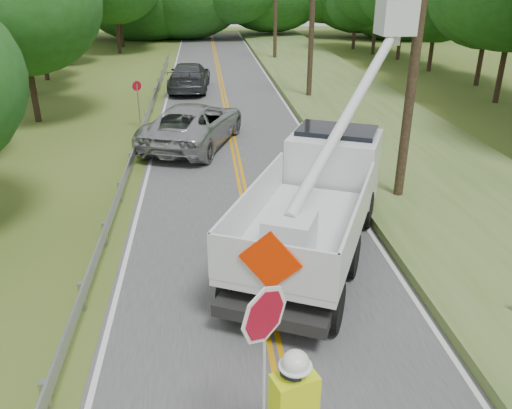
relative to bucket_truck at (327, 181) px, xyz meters
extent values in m
cube|color=#444447|center=(-2.06, 7.04, -1.67)|extent=(7.20, 96.00, 0.02)
cube|color=orange|center=(-2.16, 7.04, -1.66)|extent=(0.12, 96.00, 0.00)
cube|color=orange|center=(-1.96, 7.04, -1.66)|extent=(0.12, 96.00, 0.00)
cube|color=silver|center=(-5.51, 7.04, -1.66)|extent=(0.12, 96.00, 0.00)
cube|color=silver|center=(1.39, 7.04, -1.66)|extent=(0.12, 96.00, 0.00)
cube|color=#9C9FA3|center=(-6.16, -5.96, -1.33)|extent=(0.12, 0.14, 0.70)
cube|color=#9C9FA3|center=(-6.16, -2.96, -1.33)|extent=(0.12, 0.14, 0.70)
cube|color=#9C9FA3|center=(-6.16, 0.04, -1.33)|extent=(0.12, 0.14, 0.70)
cube|color=#9C9FA3|center=(-6.16, 3.04, -1.33)|extent=(0.12, 0.14, 0.70)
cube|color=#9C9FA3|center=(-6.16, 6.04, -1.33)|extent=(0.12, 0.14, 0.70)
cube|color=#9C9FA3|center=(-6.16, 9.04, -1.33)|extent=(0.12, 0.14, 0.70)
cube|color=#9C9FA3|center=(-6.16, 12.04, -1.33)|extent=(0.12, 0.14, 0.70)
cube|color=#9C9FA3|center=(-6.16, 15.04, -1.33)|extent=(0.12, 0.14, 0.70)
cube|color=#9C9FA3|center=(-6.16, 18.04, -1.33)|extent=(0.12, 0.14, 0.70)
cube|color=#9C9FA3|center=(-6.16, 21.04, -1.33)|extent=(0.12, 0.14, 0.70)
cube|color=#9C9FA3|center=(-6.16, 24.04, -1.33)|extent=(0.12, 0.14, 0.70)
cube|color=#9C9FA3|center=(-6.16, 27.04, -1.33)|extent=(0.12, 0.14, 0.70)
cube|color=#9C9FA3|center=(-6.16, 30.04, -1.33)|extent=(0.12, 0.14, 0.70)
cube|color=#9C9FA3|center=(-6.06, 8.04, -1.08)|extent=(0.05, 48.00, 0.34)
cylinder|color=black|center=(2.94, 2.04, 3.32)|extent=(0.30, 0.30, 10.00)
cylinder|color=black|center=(2.94, 17.04, 3.32)|extent=(0.30, 0.30, 10.00)
cube|color=#49672A|center=(5.04, 7.04, -1.53)|extent=(7.00, 96.00, 0.30)
cylinder|color=#332319|center=(-11.75, 13.70, -0.01)|extent=(0.32, 0.32, 3.34)
ellipsoid|color=#1E4B13|center=(-11.75, 13.70, 4.08)|extent=(7.80, 7.80, 6.87)
cylinder|color=#332319|center=(-13.86, 20.48, -0.36)|extent=(0.32, 0.32, 2.64)
ellipsoid|color=#1E4B13|center=(-13.86, 20.48, 2.87)|extent=(6.16, 6.16, 5.42)
cylinder|color=#332319|center=(-14.29, 25.15, -0.56)|extent=(0.32, 0.32, 2.25)
ellipsoid|color=#1E4B13|center=(-14.29, 25.15, 2.19)|extent=(5.24, 5.24, 4.61)
cylinder|color=#332319|center=(-14.31, 31.71, -0.41)|extent=(0.32, 0.32, 2.55)
ellipsoid|color=#1E4B13|center=(-14.31, 31.71, 2.70)|extent=(5.94, 5.94, 5.23)
cylinder|color=#332319|center=(-11.03, 38.10, 0.18)|extent=(0.32, 0.32, 3.73)
cylinder|color=#332319|center=(-11.36, 42.74, 0.14)|extent=(0.32, 0.32, 3.65)
cylinder|color=#332319|center=(13.71, 15.32, 0.38)|extent=(0.32, 0.32, 4.13)
cylinder|color=#332319|center=(15.05, 20.20, 0.01)|extent=(0.32, 0.32, 3.38)
cylinder|color=#332319|center=(14.10, 25.81, -0.14)|extent=(0.32, 0.32, 3.07)
cylinder|color=#332319|center=(13.76, 31.70, 0.07)|extent=(0.32, 0.32, 3.50)
cylinder|color=#332319|center=(12.59, 35.09, 0.14)|extent=(0.32, 0.32, 3.65)
cylinder|color=#332319|center=(11.72, 38.66, -0.43)|extent=(0.32, 0.32, 2.50)
ellipsoid|color=#1E4B13|center=(11.72, 38.66, 2.63)|extent=(5.83, 5.83, 5.13)
cube|color=#C8DB10|center=(-2.18, -7.47, -0.16)|extent=(0.72, 0.56, 0.62)
ellipsoid|color=white|center=(-2.18, -7.47, 0.41)|extent=(0.38, 0.38, 0.31)
cylinder|color=#B7B7B7|center=(-2.63, -7.56, -0.22)|extent=(0.04, 0.04, 2.89)
cylinder|color=#A3091F|center=(-2.63, -7.56, 1.29)|extent=(0.65, 0.56, 0.82)
cylinder|color=black|center=(-2.84, -3.30, -1.12)|extent=(0.76, 1.13, 1.09)
cylinder|color=black|center=(-0.78, -4.24, -1.12)|extent=(0.76, 1.13, 1.09)
cylinder|color=black|center=(-1.90, -1.24, -1.12)|extent=(0.76, 1.13, 1.09)
cylinder|color=black|center=(0.16, -2.18, -1.12)|extent=(0.76, 1.13, 1.09)
cylinder|color=black|center=(-0.73, 1.34, -1.12)|extent=(0.76, 1.13, 1.09)
cylinder|color=black|center=(1.33, 0.41, -1.12)|extent=(0.76, 1.13, 1.09)
cube|color=black|center=(-0.73, -1.40, -1.04)|extent=(5.17, 7.59, 0.28)
cube|color=silver|center=(-1.06, -2.12, -0.47)|extent=(4.53, 5.83, 0.25)
cube|color=silver|center=(-2.23, -1.59, 0.10)|extent=(2.22, 4.78, 1.02)
cube|color=silver|center=(0.11, -2.65, 0.10)|extent=(2.22, 4.78, 1.02)
cube|color=silver|center=(-2.13, -4.47, 0.10)|extent=(2.40, 1.14, 1.02)
cube|color=silver|center=(0.53, 1.39, -0.13)|extent=(3.21, 3.02, 2.04)
cube|color=black|center=(0.63, 1.60, 0.61)|extent=(2.68, 2.28, 0.85)
cube|color=silver|center=(-1.58, -3.26, 0.10)|extent=(1.35, 1.35, 0.91)
cube|color=silver|center=(2.24, 2.04, 4.10)|extent=(0.96, 0.96, 0.96)
cube|color=#FF2D00|center=(-2.16, -4.55, 0.27)|extent=(1.18, 0.57, 1.28)
imported|color=#A2A4A8|center=(-3.78, 8.97, -0.75)|extent=(5.05, 7.22, 1.83)
imported|color=#3B3E42|center=(-4.16, 20.55, -0.79)|extent=(2.83, 6.12, 1.73)
cylinder|color=#9C9FA3|center=(-6.40, 11.76, -0.59)|extent=(0.06, 0.06, 2.18)
cylinder|color=#A3091F|center=(-6.40, 11.76, 0.40)|extent=(0.41, 0.32, 0.49)
camera|label=1|loc=(-3.27, -12.81, 5.23)|focal=35.81mm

